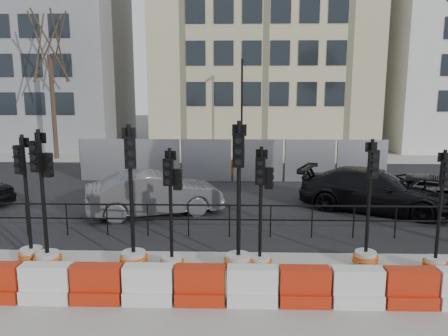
{
  "coord_description": "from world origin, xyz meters",
  "views": [
    {
      "loc": [
        0.19,
        -11.03,
        4.32
      ],
      "look_at": [
        -0.21,
        3.0,
        1.75
      ],
      "focal_mm": 35.0,
      "sensor_mm": 36.0,
      "label": 1
    }
  ],
  "objects_px": {
    "traffic_signal_a": "(30,238)",
    "traffic_signal_d": "(172,243)",
    "car_c": "(374,190)",
    "traffic_signal_h": "(437,248)"
  },
  "relations": [
    {
      "from": "traffic_signal_d",
      "to": "traffic_signal_h",
      "type": "distance_m",
      "value": 6.27
    },
    {
      "from": "traffic_signal_d",
      "to": "car_c",
      "type": "relative_size",
      "value": 0.53
    },
    {
      "from": "traffic_signal_d",
      "to": "traffic_signal_h",
      "type": "xyz_separation_m",
      "value": [
        6.27,
        0.12,
        -0.1
      ]
    },
    {
      "from": "traffic_signal_a",
      "to": "traffic_signal_d",
      "type": "xyz_separation_m",
      "value": [
        3.6,
        -0.37,
        0.04
      ]
    },
    {
      "from": "traffic_signal_a",
      "to": "traffic_signal_h",
      "type": "distance_m",
      "value": 9.87
    },
    {
      "from": "traffic_signal_h",
      "to": "car_c",
      "type": "height_order",
      "value": "traffic_signal_h"
    },
    {
      "from": "traffic_signal_d",
      "to": "car_c",
      "type": "distance_m",
      "value": 8.37
    },
    {
      "from": "traffic_signal_h",
      "to": "car_c",
      "type": "relative_size",
      "value": 0.53
    },
    {
      "from": "car_c",
      "to": "traffic_signal_h",
      "type": "bearing_deg",
      "value": -157.53
    },
    {
      "from": "traffic_signal_h",
      "to": "traffic_signal_d",
      "type": "bearing_deg",
      "value": -179.53
    }
  ]
}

